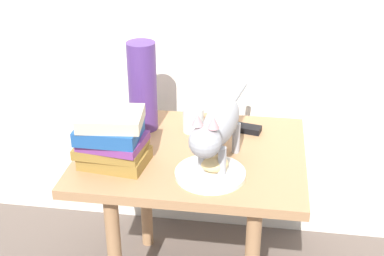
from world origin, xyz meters
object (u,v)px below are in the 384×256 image
green_vase (143,87)px  bread_roll (214,164)px  side_table (192,174)px  book_stack (112,139)px  tv_remote (239,127)px  plate (210,174)px  cat (218,127)px  candle_jar (193,121)px

green_vase → bread_roll: bearing=-44.9°
side_table → green_vase: bearing=143.7°
book_stack → tv_remote: bearing=38.2°
green_vase → plate: bearing=-46.7°
plate → tv_remote: tv_remote is taller
green_vase → tv_remote: size_ratio=2.01×
bread_roll → cat: bearing=86.3°
plate → green_vase: bearing=133.3°
book_stack → green_vase: bearing=81.8°
cat → green_vase: size_ratio=1.57×
plate → book_stack: size_ratio=0.96×
cat → green_vase: (-0.27, 0.22, 0.02)m
book_stack → green_vase: green_vase is taller
cat → candle_jar: bearing=115.0°
bread_roll → book_stack: size_ratio=0.37×
book_stack → candle_jar: size_ratio=2.53×
bread_roll → tv_remote: size_ratio=0.53×
plate → book_stack: bearing=175.7°
plate → green_vase: green_vase is taller
side_table → candle_jar: (-0.02, 0.14, 0.12)m
side_table → cat: size_ratio=1.48×
plate → cat: cat is taller
book_stack → tv_remote: book_stack is taller
side_table → green_vase: (-0.18, 0.14, 0.24)m
bread_roll → green_vase: size_ratio=0.27×
plate → green_vase: 0.40m
tv_remote → green_vase: bearing=-162.6°
book_stack → candle_jar: (0.21, 0.25, -0.05)m
plate → book_stack: (-0.29, 0.02, 0.08)m
bread_roll → cat: cat is taller
side_table → candle_jar: bearing=96.5°
plate → tv_remote: size_ratio=1.37×
book_stack → bread_roll: bearing=-3.1°
side_table → cat: (0.09, -0.09, 0.22)m
plate → cat: bearing=75.2°
plate → bread_roll: 0.03m
bread_roll → tv_remote: (0.05, 0.30, -0.03)m
plate → bread_roll: bearing=26.9°
cat → green_vase: 0.35m
green_vase → tv_remote: bearing=5.1°
bread_roll → tv_remote: 0.30m
candle_jar → plate: bearing=-72.0°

